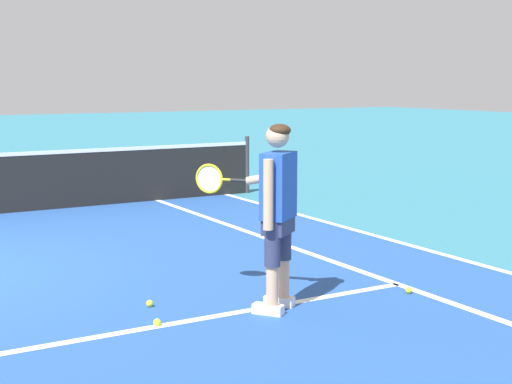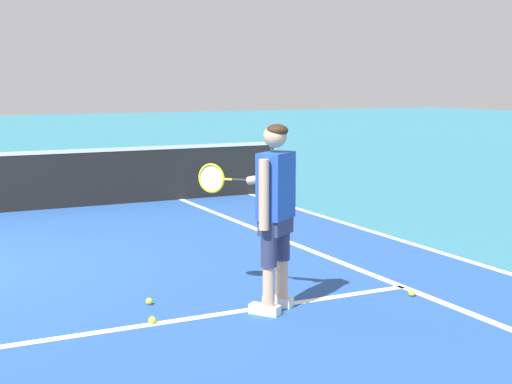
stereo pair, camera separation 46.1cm
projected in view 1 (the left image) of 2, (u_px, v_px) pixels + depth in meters
The scene contains 6 objects.
line_singles_right at pixel (309, 253), 9.13m from camera, with size 0.10×9.54×0.01m, color white.
line_doubles_right at pixel (396, 241), 9.81m from camera, with size 0.10×9.54×0.01m, color white.
tennis_player at pixel (276, 204), 6.73m from camera, with size 0.63×1.21×1.71m.
tennis_ball_near_feet at pixel (409, 290), 7.40m from camera, with size 0.07×0.07×0.07m, color #CCE02D.
tennis_ball_by_baseline at pixel (157, 322), 6.41m from camera, with size 0.07×0.07×0.07m, color #CCE02D.
tennis_ball_mid_court at pixel (150, 303), 6.96m from camera, with size 0.07×0.07×0.07m, color #CCE02D.
Camera 1 is at (-0.93, -8.56, 2.08)m, focal length 52.40 mm.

